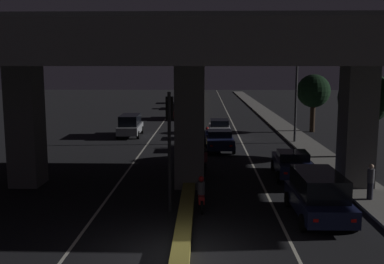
{
  "coord_description": "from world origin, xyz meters",
  "views": [
    {
      "loc": [
        0.72,
        -13.23,
        5.96
      ],
      "look_at": [
        -0.14,
        17.88,
        1.37
      ],
      "focal_mm": 42.0,
      "sensor_mm": 36.0,
      "label": 1
    }
  ],
  "objects_px": {
    "street_lamp": "(293,89)",
    "motorcycle_red_filtering_near": "(201,195)",
    "car_dark_blue_second": "(292,164)",
    "car_dark_blue_lead": "(318,194)",
    "car_black_third_oncoming": "(186,103)",
    "car_dark_blue_third": "(219,140)",
    "pedestrian_on_sidewalk": "(371,182)",
    "motorcycle_black_filtering_mid": "(205,162)",
    "traffic_light_left_of_median": "(170,131)",
    "motorcycle_blue_filtering_far": "(207,139)",
    "car_silver_lead_oncoming": "(130,125)",
    "car_white_fourth": "(219,128)",
    "car_dark_red_second_oncoming": "(181,110)",
    "car_dark_green_fourth_oncoming": "(187,98)"
  },
  "relations": [
    {
      "from": "car_dark_blue_lead",
      "to": "motorcycle_black_filtering_mid",
      "type": "xyz_separation_m",
      "value": [
        -4.47,
        7.39,
        -0.35
      ]
    },
    {
      "from": "car_silver_lead_oncoming",
      "to": "motorcycle_black_filtering_mid",
      "type": "distance_m",
      "value": 14.65
    },
    {
      "from": "car_white_fourth",
      "to": "car_black_third_oncoming",
      "type": "bearing_deg",
      "value": 8.39
    },
    {
      "from": "car_dark_blue_lead",
      "to": "car_silver_lead_oncoming",
      "type": "xyz_separation_m",
      "value": [
        -10.82,
        20.59,
        0.01
      ]
    },
    {
      "from": "car_silver_lead_oncoming",
      "to": "car_dark_red_second_oncoming",
      "type": "distance_m",
      "value": 13.38
    },
    {
      "from": "street_lamp",
      "to": "motorcycle_blue_filtering_far",
      "type": "relative_size",
      "value": 3.64
    },
    {
      "from": "street_lamp",
      "to": "motorcycle_red_filtering_near",
      "type": "xyz_separation_m",
      "value": [
        -6.89,
        -16.6,
        -3.62
      ]
    },
    {
      "from": "traffic_light_left_of_median",
      "to": "motorcycle_blue_filtering_far",
      "type": "xyz_separation_m",
      "value": [
        1.63,
        14.61,
        -2.72
      ]
    },
    {
      "from": "car_dark_blue_third",
      "to": "motorcycle_blue_filtering_far",
      "type": "relative_size",
      "value": 2.29
    },
    {
      "from": "car_dark_blue_third",
      "to": "pedestrian_on_sidewalk",
      "type": "height_order",
      "value": "pedestrian_on_sidewalk"
    },
    {
      "from": "car_dark_green_fourth_oncoming",
      "to": "motorcycle_red_filtering_near",
      "type": "bearing_deg",
      "value": 1.12
    },
    {
      "from": "car_white_fourth",
      "to": "car_dark_red_second_oncoming",
      "type": "distance_m",
      "value": 14.18
    },
    {
      "from": "street_lamp",
      "to": "motorcycle_blue_filtering_far",
      "type": "height_order",
      "value": "street_lamp"
    },
    {
      "from": "motorcycle_blue_filtering_far",
      "to": "car_dark_blue_second",
      "type": "bearing_deg",
      "value": -149.27
    },
    {
      "from": "car_dark_blue_second",
      "to": "car_white_fourth",
      "type": "distance_m",
      "value": 13.6
    },
    {
      "from": "car_silver_lead_oncoming",
      "to": "motorcycle_blue_filtering_far",
      "type": "distance_m",
      "value": 8.39
    },
    {
      "from": "car_dark_blue_third",
      "to": "car_white_fourth",
      "type": "bearing_deg",
      "value": -3.68
    },
    {
      "from": "street_lamp",
      "to": "car_white_fourth",
      "type": "xyz_separation_m",
      "value": [
        -5.53,
        2.3,
        -3.41
      ]
    },
    {
      "from": "car_dark_blue_second",
      "to": "car_dark_red_second_oncoming",
      "type": "height_order",
      "value": "car_dark_red_second_oncoming"
    },
    {
      "from": "motorcycle_blue_filtering_far",
      "to": "car_white_fourth",
      "type": "bearing_deg",
      "value": -10.0
    },
    {
      "from": "car_dark_blue_third",
      "to": "motorcycle_red_filtering_near",
      "type": "relative_size",
      "value": 2.49
    },
    {
      "from": "car_black_third_oncoming",
      "to": "motorcycle_black_filtering_mid",
      "type": "height_order",
      "value": "car_black_third_oncoming"
    },
    {
      "from": "car_dark_blue_lead",
      "to": "car_white_fourth",
      "type": "bearing_deg",
      "value": 8.82
    },
    {
      "from": "car_black_third_oncoming",
      "to": "car_dark_red_second_oncoming",
      "type": "bearing_deg",
      "value": -1.57
    },
    {
      "from": "car_black_third_oncoming",
      "to": "street_lamp",
      "type": "bearing_deg",
      "value": 17.39
    },
    {
      "from": "traffic_light_left_of_median",
      "to": "car_dark_blue_lead",
      "type": "relative_size",
      "value": 1.12
    },
    {
      "from": "motorcycle_red_filtering_near",
      "to": "traffic_light_left_of_median",
      "type": "bearing_deg",
      "value": 95.86
    },
    {
      "from": "car_dark_blue_lead",
      "to": "car_black_third_oncoming",
      "type": "xyz_separation_m",
      "value": [
        -7.03,
        45.76,
        -0.17
      ]
    },
    {
      "from": "street_lamp",
      "to": "car_dark_blue_lead",
      "type": "xyz_separation_m",
      "value": [
        -2.29,
        -17.54,
        -3.26
      ]
    },
    {
      "from": "car_dark_blue_third",
      "to": "motorcycle_blue_filtering_far",
      "type": "xyz_separation_m",
      "value": [
        -0.85,
        1.03,
        -0.11
      ]
    },
    {
      "from": "car_black_third_oncoming",
      "to": "traffic_light_left_of_median",
      "type": "bearing_deg",
      "value": 0.55
    },
    {
      "from": "motorcycle_red_filtering_near",
      "to": "motorcycle_black_filtering_mid",
      "type": "height_order",
      "value": "motorcycle_black_filtering_mid"
    },
    {
      "from": "motorcycle_red_filtering_near",
      "to": "car_dark_green_fourth_oncoming",
      "type": "bearing_deg",
      "value": 0.09
    },
    {
      "from": "street_lamp",
      "to": "car_silver_lead_oncoming",
      "type": "xyz_separation_m",
      "value": [
        -13.11,
        3.05,
        -3.25
      ]
    },
    {
      "from": "street_lamp",
      "to": "car_dark_blue_second",
      "type": "distance_m",
      "value": 11.57
    },
    {
      "from": "street_lamp",
      "to": "pedestrian_on_sidewalk",
      "type": "relative_size",
      "value": 4.48
    },
    {
      "from": "motorcycle_red_filtering_near",
      "to": "car_dark_red_second_oncoming",
      "type": "bearing_deg",
      "value": 1.79
    },
    {
      "from": "motorcycle_black_filtering_mid",
      "to": "motorcycle_red_filtering_near",
      "type": "bearing_deg",
      "value": 179.83
    },
    {
      "from": "car_dark_blue_lead",
      "to": "traffic_light_left_of_median",
      "type": "bearing_deg",
      "value": 82.3
    },
    {
      "from": "motorcycle_red_filtering_near",
      "to": "pedestrian_on_sidewalk",
      "type": "relative_size",
      "value": 1.13
    },
    {
      "from": "car_dark_blue_second",
      "to": "car_black_third_oncoming",
      "type": "bearing_deg",
      "value": 13.13
    },
    {
      "from": "traffic_light_left_of_median",
      "to": "car_white_fourth",
      "type": "height_order",
      "value": "traffic_light_left_of_median"
    },
    {
      "from": "car_white_fourth",
      "to": "motorcycle_red_filtering_near",
      "type": "bearing_deg",
      "value": 175.94
    },
    {
      "from": "car_dark_blue_second",
      "to": "car_dark_green_fourth_oncoming",
      "type": "xyz_separation_m",
      "value": [
        -7.56,
        48.63,
        0.16
      ]
    },
    {
      "from": "street_lamp",
      "to": "car_dark_blue_lead",
      "type": "distance_m",
      "value": 17.99
    },
    {
      "from": "car_dark_blue_second",
      "to": "car_dark_green_fourth_oncoming",
      "type": "bearing_deg",
      "value": 11.37
    },
    {
      "from": "car_dark_blue_lead",
      "to": "car_white_fourth",
      "type": "height_order",
      "value": "car_dark_blue_lead"
    },
    {
      "from": "car_dark_blue_lead",
      "to": "car_dark_red_second_oncoming",
      "type": "relative_size",
      "value": 0.97
    },
    {
      "from": "car_dark_blue_lead",
      "to": "car_white_fourth",
      "type": "xyz_separation_m",
      "value": [
        -3.24,
        19.84,
        -0.15
      ]
    },
    {
      "from": "car_dark_blue_lead",
      "to": "pedestrian_on_sidewalk",
      "type": "height_order",
      "value": "car_dark_blue_lead"
    }
  ]
}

